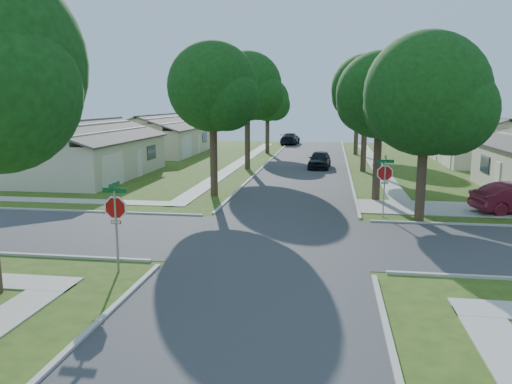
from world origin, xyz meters
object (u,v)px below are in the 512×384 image
Objects in this scene: tree_e_far at (358,97)px; tree_w_mid at (248,89)px; stop_sign_sw at (116,211)px; tree_e_near at (381,99)px; tree_w_far at (268,102)px; stop_sign_ne at (385,176)px; tree_ne_corner at (427,100)px; tree_e_mid at (367,92)px; car_curb_east at (320,159)px; house_nw_far at (161,139)px; tree_w_near at (214,91)px; house_ne_far at (483,146)px; house_nw_near at (84,156)px; car_curb_west at (290,139)px.

tree_w_mid reaches higher than tree_e_far.
stop_sign_sw is 40.04m from tree_e_far.
tree_e_near is at bearing -51.95° from tree_w_mid.
tree_e_near is at bearing -69.39° from tree_w_far.
stop_sign_ne is 0.34× the size of tree_ne_corner.
stop_sign_ne is 0.32× the size of tree_e_mid.
car_curb_east is (-5.16, 18.24, -4.86)m from tree_ne_corner.
tree_w_far reaches higher than house_nw_far.
tree_e_mid is 9.40m from tree_w_mid.
tree_w_near is 29.10m from house_ne_far.
tree_w_mid is 2.24× the size of car_curb_east.
tree_w_near is 12.01m from tree_w_mid.
tree_e_far is at bearing 42.50° from house_nw_near.
tree_w_near is at bearing -135.91° from house_ne_far.
tree_e_far is (0.05, 29.31, 3.95)m from stop_sign_ne.
tree_w_mid is at bearing 123.22° from tree_ne_corner.
tree_e_far is at bearing 90.00° from tree_e_near.
tree_w_mid reaches higher than tree_e_near.
tree_ne_corner is at bearing -51.19° from house_nw_far.
tree_w_near is 13.63m from house_nw_near.
stop_sign_ne reaches higher than car_curb_east.
house_nw_far is (0.00, 17.00, 0.00)m from house_nw_near.
house_nw_near is 17.00m from house_nw_far.
tree_e_near is at bearing -90.03° from tree_e_mid.
tree_w_mid is 8.33m from car_curb_east.
house_ne_far is at bearing -24.03° from tree_e_far.
tree_w_far is 13.81m from car_curb_east.
tree_w_far is 21.61m from house_ne_far.
tree_w_far is 0.59× the size of house_nw_far.
car_curb_east is 23.74m from car_curb_west.
tree_w_far is (-9.41, 13.00, -0.75)m from tree_e_mid.
tree_e_mid is at bearing 89.80° from stop_sign_ne.
tree_e_mid is (9.46, 25.71, 4.22)m from stop_sign_sw.
stop_sign_ne is at bearing -75.26° from car_curb_east.
house_nw_far is 19.68m from car_curb_east.
tree_w_mid is (-9.39, 12.00, 0.85)m from tree_e_near.
house_ne_far is at bearing 21.17° from tree_w_mid.
tree_w_mid is 1.85× the size of car_curb_west.
tree_w_mid is (-9.39, -13.00, 0.51)m from tree_e_far.
tree_w_far reaches higher than stop_sign_ne.
tree_e_near is 14.75m from car_curb_east.
tree_w_near reaches higher than house_nw_near.
stop_sign_sw is 0.32× the size of tree_e_mid.
tree_w_near is at bearing 180.00° from tree_e_near.
tree_e_far is 15.13m from car_curb_west.
house_ne_far is at bearing 27.47° from car_curb_east.
tree_e_far is at bearing 0.00° from tree_w_far.
tree_e_mid is at bearing 51.92° from tree_w_near.
car_curb_west reaches higher than car_curb_east.
tree_w_near is 0.94× the size of tree_w_mid.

